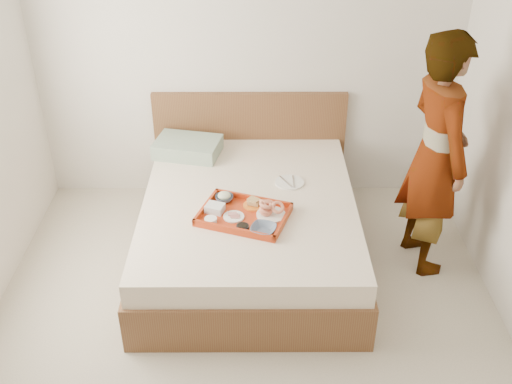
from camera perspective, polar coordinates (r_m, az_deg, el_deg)
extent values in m
cube|color=beige|center=(4.00, -0.99, -14.91)|extent=(3.50, 4.00, 0.01)
cube|color=silver|center=(5.00, -0.87, 13.15)|extent=(3.50, 0.01, 2.60)
cube|color=brown|center=(4.58, -0.63, -3.41)|extent=(1.65, 2.00, 0.53)
cube|color=brown|center=(5.30, -0.58, 4.58)|extent=(1.65, 0.06, 0.95)
cube|color=#9CA699|center=(5.02, -6.47, 4.23)|extent=(0.58, 0.45, 0.12)
cube|color=#AB3D0E|center=(4.21, -1.15, -2.12)|extent=(0.71, 0.61, 0.05)
cylinder|color=white|center=(4.22, 1.43, -2.15)|extent=(0.26, 0.26, 0.01)
imported|color=#162240|center=(4.05, 0.71, -3.53)|extent=(0.21, 0.21, 0.04)
cylinder|color=black|center=(4.08, -1.27, -3.37)|extent=(0.11, 0.11, 0.03)
cylinder|color=white|center=(4.20, -2.12, -2.35)|extent=(0.19, 0.19, 0.01)
cylinder|color=orange|center=(4.32, -0.27, -1.28)|extent=(0.19, 0.19, 0.01)
imported|color=#162240|center=(4.38, -3.01, -0.59)|extent=(0.17, 0.17, 0.04)
cube|color=silver|center=(4.26, -3.90, -1.53)|extent=(0.15, 0.14, 0.05)
cylinder|color=white|center=(4.16, -4.30, -2.66)|extent=(0.11, 0.11, 0.03)
cylinder|color=white|center=(4.62, 3.18, 0.91)|extent=(0.26, 0.26, 0.01)
imported|color=white|center=(4.41, 16.61, 3.30)|extent=(0.56, 0.73, 1.80)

